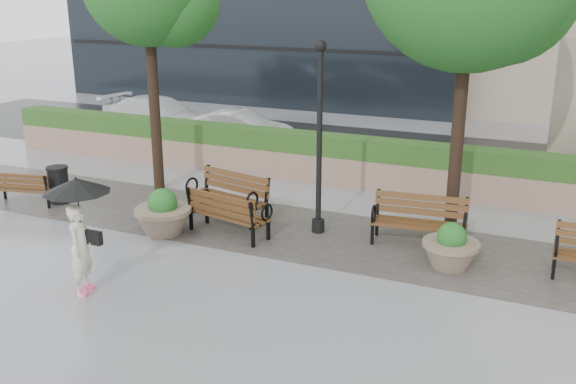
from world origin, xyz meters
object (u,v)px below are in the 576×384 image
at_px(bench_1, 228,205).
at_px(bench_3, 418,231).
at_px(car_left, 160,116).
at_px(planter_right, 451,250).
at_px(lamppost, 319,152).
at_px(car_right, 240,129).
at_px(planter_left, 163,216).
at_px(bench_2, 229,222).
at_px(trash_bin, 59,186).
at_px(pedestrian, 80,225).
at_px(bench_0, 26,194).

xyz_separation_m(bench_1, bench_3, (4.49, 0.16, -0.01)).
bearing_deg(bench_3, car_left, 142.42).
bearing_deg(planter_right, bench_1, 172.15).
distance_m(lamppost, car_right, 8.73).
relative_size(planter_left, planter_right, 1.13).
height_order(bench_2, trash_bin, bench_2).
distance_m(bench_2, planter_left, 1.45).
height_order(bench_1, trash_bin, bench_1).
relative_size(car_left, pedestrian, 2.27).
bearing_deg(lamppost, car_left, 142.20).
height_order(planter_left, planter_right, planter_left).
xyz_separation_m(bench_3, planter_right, (0.83, -0.90, 0.05)).
distance_m(bench_0, bench_3, 9.77).
height_order(planter_right, pedestrian, pedestrian).
bearing_deg(car_left, bench_0, -162.41).
relative_size(bench_2, lamppost, 0.47).
distance_m(planter_left, planter_right, 6.18).
relative_size(bench_0, planter_left, 1.35).
bearing_deg(bench_2, bench_1, -49.16).
bearing_deg(bench_0, planter_left, 163.25).
relative_size(trash_bin, car_right, 0.24).
bearing_deg(planter_right, bench_2, -177.15).
relative_size(bench_0, pedestrian, 0.80).
height_order(bench_1, bench_3, bench_1).
distance_m(bench_3, planter_right, 1.22).
bearing_deg(bench_0, trash_bin, -161.08).
bearing_deg(bench_1, bench_3, 15.25).
xyz_separation_m(lamppost, pedestrian, (-2.72, -4.47, -0.57)).
bearing_deg(bench_0, planter_right, 169.80).
bearing_deg(bench_3, trash_bin, 179.50).
relative_size(planter_right, lamppost, 0.26).
bearing_deg(bench_0, bench_1, -179.91).
xyz_separation_m(planter_right, lamppost, (-3.05, 0.74, 1.49)).
height_order(bench_1, car_left, car_left).
bearing_deg(bench_2, bench_0, 13.60).
bearing_deg(bench_1, bench_0, -154.21).
bearing_deg(bench_1, car_right, 129.15).
height_order(bench_1, planter_right, bench_1).
bearing_deg(planter_left, bench_3, 17.25).
bearing_deg(pedestrian, bench_1, -19.39).
distance_m(bench_2, car_right, 8.52).
bearing_deg(car_right, lamppost, -143.25).
bearing_deg(planter_right, bench_0, -177.67).
xyz_separation_m(car_left, car_right, (3.62, -0.44, -0.09)).
bearing_deg(bench_3, bench_2, -170.15).
height_order(bench_0, pedestrian, pedestrian).
xyz_separation_m(bench_0, planter_left, (4.38, -0.32, 0.16)).
bearing_deg(car_right, bench_0, 163.04).
height_order(trash_bin, car_right, car_right).
distance_m(planter_left, trash_bin, 3.75).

